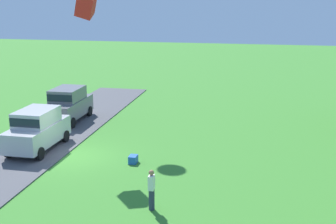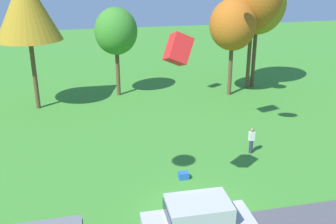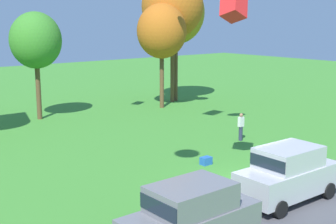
{
  "view_description": "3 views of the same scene",
  "coord_description": "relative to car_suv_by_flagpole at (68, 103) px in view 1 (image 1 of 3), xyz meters",
  "views": [
    {
      "loc": [
        22.26,
        9.72,
        8.51
      ],
      "look_at": [
        0.16,
        5.23,
        2.77
      ],
      "focal_mm": 50.0,
      "sensor_mm": 36.0,
      "label": 1
    },
    {
      "loc": [
        -4.84,
        -15.27,
        11.36
      ],
      "look_at": [
        -0.41,
        4.13,
        3.83
      ],
      "focal_mm": 42.0,
      "sensor_mm": 36.0,
      "label": 2
    },
    {
      "loc": [
        -15.76,
        -13.24,
        7.36
      ],
      "look_at": [
        -0.01,
        6.1,
        2.39
      ],
      "focal_mm": 50.0,
      "sensor_mm": 36.0,
      "label": 3
    }
  ],
  "objects": [
    {
      "name": "cooler_box",
      "position": [
        6.87,
        6.48,
        -1.1
      ],
      "size": [
        0.56,
        0.4,
        0.4
      ],
      "primitive_type": "cube",
      "color": "blue",
      "rests_on": "ground"
    },
    {
      "name": "pavement_strip",
      "position": [
        6.54,
        0.4,
        -1.27
      ],
      "size": [
        36.0,
        4.4,
        0.06
      ],
      "primitive_type": "cube",
      "color": "#4C4C51",
      "rests_on": "ground"
    },
    {
      "name": "kite_box_topmost",
      "position": [
        5.82,
        3.85,
        6.66
      ],
      "size": [
        1.34,
        1.2,
        1.61
      ],
      "primitive_type": "cube",
      "rotation": [
        0.43,
        0.3,
        1.73
      ],
      "color": "red"
    },
    {
      "name": "person_on_lawn",
      "position": [
        11.9,
        8.66,
        -0.42
      ],
      "size": [
        0.36,
        0.24,
        1.71
      ],
      "color": "#2D334C",
      "rests_on": "ground"
    },
    {
      "name": "car_suv_mid_row",
      "position": [
        5.94,
        0.74,
        0.0
      ],
      "size": [
        4.63,
        2.12,
        2.28
      ],
      "color": "#B7B7BC",
      "rests_on": "ground"
    },
    {
      "name": "ground_plane",
      "position": [
        6.54,
        3.05,
        -1.3
      ],
      "size": [
        120.0,
        120.0,
        0.0
      ],
      "primitive_type": "plane",
      "color": "#3D842D"
    },
    {
      "name": "car_suv_by_flagpole",
      "position": [
        0.0,
        0.0,
        0.0
      ],
      "size": [
        4.61,
        2.06,
        2.28
      ],
      "color": "slate",
      "rests_on": "ground"
    }
  ]
}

